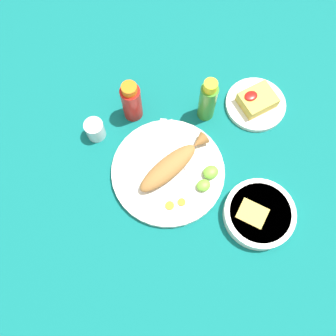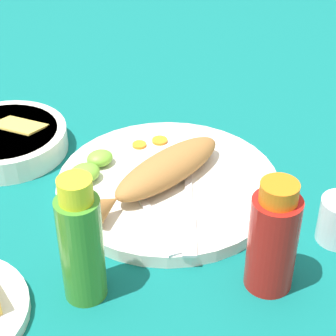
# 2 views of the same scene
# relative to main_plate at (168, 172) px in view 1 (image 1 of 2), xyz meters

# --- Properties ---
(ground_plane) EXTENTS (4.00, 4.00, 0.00)m
(ground_plane) POSITION_rel_main_plate_xyz_m (0.00, 0.00, -0.01)
(ground_plane) COLOR #0C605B
(main_plate) EXTENTS (0.31, 0.31, 0.02)m
(main_plate) POSITION_rel_main_plate_xyz_m (0.00, 0.00, 0.00)
(main_plate) COLOR silver
(main_plate) RESTS_ON ground_plane
(fried_fish) EXTENTS (0.23, 0.10, 0.04)m
(fried_fish) POSITION_rel_main_plate_xyz_m (-0.01, -0.00, 0.03)
(fried_fish) COLOR #996633
(fried_fish) RESTS_ON main_plate
(fork_near) EXTENTS (0.12, 0.16, 0.00)m
(fork_near) POSITION_rel_main_plate_xyz_m (-0.02, -0.08, 0.01)
(fork_near) COLOR silver
(fork_near) RESTS_ON main_plate
(fork_far) EXTENTS (0.05, 0.18, 0.00)m
(fork_far) POSITION_rel_main_plate_xyz_m (-0.06, -0.05, 0.01)
(fork_far) COLOR silver
(fork_far) RESTS_ON main_plate
(carrot_slice_near) EXTENTS (0.02, 0.02, 0.00)m
(carrot_slice_near) POSITION_rel_main_plate_xyz_m (0.01, 0.09, 0.01)
(carrot_slice_near) COLOR orange
(carrot_slice_near) RESTS_ON main_plate
(carrot_slice_mid) EXTENTS (0.02, 0.02, 0.00)m
(carrot_slice_mid) POSITION_rel_main_plate_xyz_m (0.04, 0.09, 0.01)
(carrot_slice_mid) COLOR orange
(carrot_slice_mid) RESTS_ON main_plate
(lime_wedge_main) EXTENTS (0.04, 0.03, 0.02)m
(lime_wedge_main) POSITION_rel_main_plate_xyz_m (-0.06, 0.08, 0.02)
(lime_wedge_main) COLOR #6BB233
(lime_wedge_main) RESTS_ON main_plate
(lime_wedge_side) EXTENTS (0.04, 0.04, 0.02)m
(lime_wedge_side) POSITION_rel_main_plate_xyz_m (-0.10, 0.06, 0.02)
(lime_wedge_side) COLOR #6BB233
(lime_wedge_side) RESTS_ON main_plate
(hot_sauce_bottle_red) EXTENTS (0.06, 0.06, 0.14)m
(hot_sauce_bottle_red) POSITION_rel_main_plate_xyz_m (0.00, -0.21, 0.06)
(hot_sauce_bottle_red) COLOR #B21914
(hot_sauce_bottle_red) RESTS_ON ground_plane
(hot_sauce_bottle_green) EXTENTS (0.05, 0.05, 0.16)m
(hot_sauce_bottle_green) POSITION_rel_main_plate_xyz_m (-0.18, -0.11, 0.07)
(hot_sauce_bottle_green) COLOR #3D8428
(hot_sauce_bottle_green) RESTS_ON ground_plane
(salt_cup) EXTENTS (0.05, 0.05, 0.06)m
(salt_cup) POSITION_rel_main_plate_xyz_m (0.12, -0.20, 0.02)
(salt_cup) COLOR silver
(salt_cup) RESTS_ON ground_plane
(side_plate_fries) EXTENTS (0.17, 0.17, 0.01)m
(side_plate_fries) POSITION_rel_main_plate_xyz_m (-0.32, -0.06, -0.00)
(side_plate_fries) COLOR silver
(side_plate_fries) RESTS_ON ground_plane
(fries_pile) EXTENTS (0.10, 0.08, 0.04)m
(fries_pile) POSITION_rel_main_plate_xyz_m (-0.32, -0.06, 0.02)
(fries_pile) COLOR gold
(fries_pile) RESTS_ON side_plate_fries
(guacamole_bowl) EXTENTS (0.18, 0.18, 0.05)m
(guacamole_bowl) POSITION_rel_main_plate_xyz_m (-0.15, 0.22, 0.01)
(guacamole_bowl) COLOR white
(guacamole_bowl) RESTS_ON ground_plane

